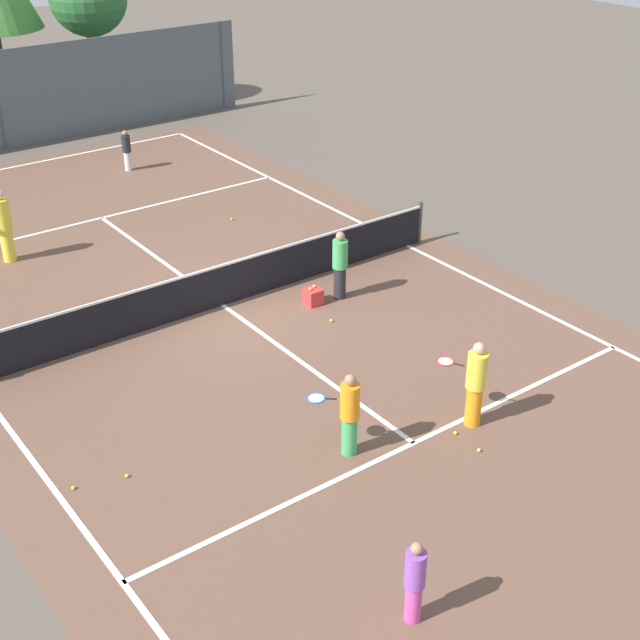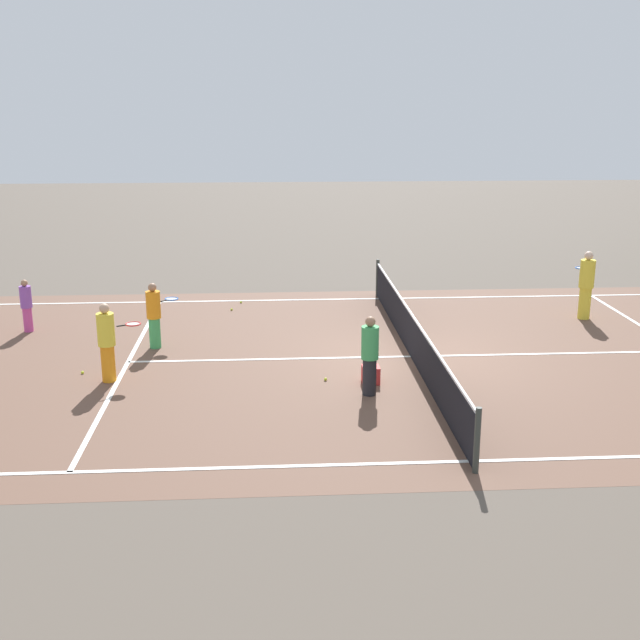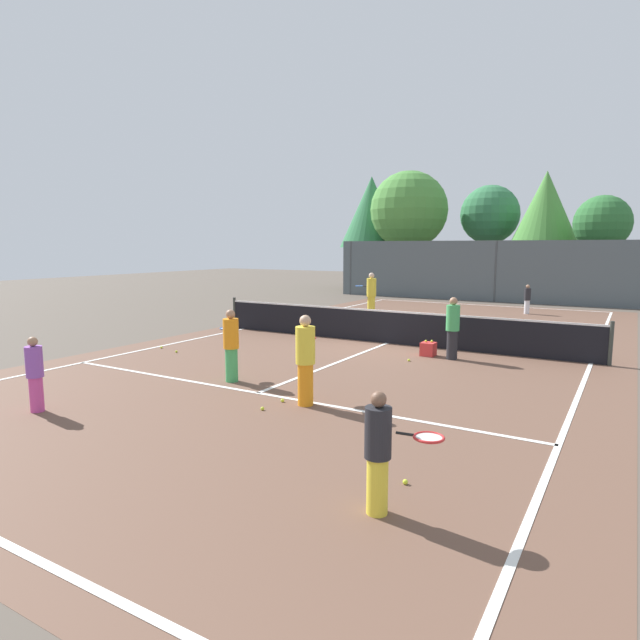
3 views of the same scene
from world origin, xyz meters
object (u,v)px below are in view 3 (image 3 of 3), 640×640
at_px(tennis_ball_5, 283,400).
at_px(player_1, 380,451).
at_px(tennis_ball_1, 409,360).
at_px(tennis_ball_7, 271,329).
at_px(player_6, 371,294).
at_px(ball_crate, 428,349).
at_px(player_2, 453,328).
at_px(tennis_ball_6, 405,482).
at_px(tennis_ball_0, 161,347).
at_px(player_5, 35,374).
at_px(tennis_ball_4, 512,331).
at_px(tennis_ball_2, 262,409).
at_px(player_3, 231,345).
at_px(player_4, 305,359).
at_px(tennis_ball_3, 176,352).
at_px(player_0, 527,299).

bearing_deg(tennis_ball_5, player_1, -41.54).
distance_m(tennis_ball_1, tennis_ball_7, 6.40).
height_order(player_6, ball_crate, player_6).
relative_size(player_2, tennis_ball_6, 24.44).
height_order(player_6, tennis_ball_0, player_6).
bearing_deg(tennis_ball_7, tennis_ball_0, -100.11).
xyz_separation_m(tennis_ball_1, tennis_ball_7, (-5.97, 2.30, 0.00)).
relative_size(player_6, tennis_ball_5, 27.72).
bearing_deg(player_2, player_5, -121.77).
xyz_separation_m(player_1, tennis_ball_4, (-1.27, 13.72, -0.68)).
distance_m(player_1, tennis_ball_2, 4.11).
distance_m(player_3, tennis_ball_5, 2.12).
xyz_separation_m(player_1, player_6, (-7.05, 14.75, 0.23)).
bearing_deg(tennis_ball_4, ball_crate, -101.92).
height_order(player_4, tennis_ball_3, player_4).
relative_size(player_3, player_6, 0.86).
bearing_deg(tennis_ball_4, player_2, -94.71).
relative_size(player_3, ball_crate, 3.68).
xyz_separation_m(player_5, tennis_ball_0, (-2.59, 5.28, -0.65)).
relative_size(player_1, tennis_ball_5, 20.84).
bearing_deg(tennis_ball_0, player_2, 20.21).
bearing_deg(player_4, tennis_ball_7, 129.99).
distance_m(player_3, tennis_ball_7, 7.08).
xyz_separation_m(tennis_ball_5, tennis_ball_7, (-5.24, 6.88, 0.00)).
bearing_deg(player_1, tennis_ball_6, 91.25).
bearing_deg(player_6, tennis_ball_6, -63.21).
height_order(player_0, tennis_ball_7, player_0).
bearing_deg(player_4, tennis_ball_6, -37.68).
bearing_deg(player_4, tennis_ball_3, 157.94).
bearing_deg(ball_crate, player_6, 126.42).
bearing_deg(tennis_ball_2, player_6, 106.70).
bearing_deg(tennis_ball_5, tennis_ball_3, 155.46).
xyz_separation_m(tennis_ball_2, tennis_ball_6, (3.30, -1.50, 0.00)).
bearing_deg(tennis_ball_0, tennis_ball_2, -28.11).
relative_size(player_2, tennis_ball_2, 24.44).
relative_size(tennis_ball_0, tennis_ball_6, 1.00).
bearing_deg(tennis_ball_7, player_3, -61.02).
relative_size(player_4, tennis_ball_1, 25.37).
relative_size(ball_crate, tennis_ball_1, 6.45).
height_order(tennis_ball_1, tennis_ball_4, same).
xyz_separation_m(player_1, tennis_ball_5, (-3.30, 2.92, -0.68)).
relative_size(player_3, tennis_ball_6, 23.76).
distance_m(ball_crate, tennis_ball_3, 6.85).
distance_m(player_2, player_3, 5.79).
xyz_separation_m(player_0, tennis_ball_5, (-1.59, -16.22, -0.62)).
relative_size(tennis_ball_0, tennis_ball_7, 1.00).
xyz_separation_m(player_5, ball_crate, (4.33, 8.19, -0.50)).
relative_size(tennis_ball_1, tennis_ball_5, 1.00).
bearing_deg(player_2, tennis_ball_6, -77.26).
distance_m(player_2, player_6, 8.37).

